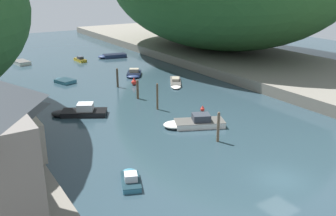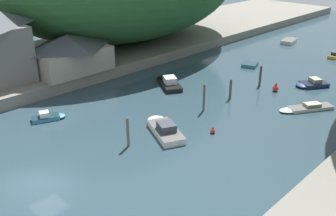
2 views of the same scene
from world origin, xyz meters
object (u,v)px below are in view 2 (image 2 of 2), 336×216
at_px(boat_moored_right, 311,84).
at_px(boat_navy_launch, 168,82).
at_px(channel_buoy_far, 213,130).
at_px(person_on_quay, 101,61).
at_px(channel_buoy_near, 276,88).
at_px(boat_cabin_cruiser, 306,108).
at_px(boat_small_dinghy, 335,55).
at_px(boat_yellow_tender, 49,117).
at_px(boat_far_right_bank, 251,64).
at_px(boat_mid_channel, 164,128).
at_px(boat_far_upstream, 290,41).
at_px(boathouse_shed, 69,52).

relative_size(boat_moored_right, boat_navy_launch, 0.72).
distance_m(channel_buoy_far, person_on_quay, 21.23).
relative_size(boat_moored_right, channel_buoy_near, 4.01).
distance_m(boat_cabin_cruiser, boat_small_dinghy, 24.22).
relative_size(channel_buoy_near, channel_buoy_far, 1.54).
relative_size(boat_yellow_tender, boat_cabin_cruiser, 0.60).
height_order(channel_buoy_near, channel_buoy_far, channel_buoy_near).
bearing_deg(boat_small_dinghy, person_on_quay, -124.35).
distance_m(boat_far_right_bank, boat_navy_launch, 15.29).
relative_size(boat_far_right_bank, channel_buoy_far, 5.25).
bearing_deg(boat_far_right_bank, boat_mid_channel, -96.02).
xyz_separation_m(boat_moored_right, channel_buoy_far, (-1.02, -19.31, -0.05)).
bearing_deg(channel_buoy_near, boat_mid_channel, -97.13).
height_order(boat_moored_right, boat_cabin_cruiser, boat_moored_right).
xyz_separation_m(boat_far_right_bank, channel_buoy_near, (8.25, -6.97, 0.20)).
distance_m(boat_navy_launch, person_on_quay, 9.81).
relative_size(boat_small_dinghy, channel_buoy_near, 3.61).
distance_m(boat_far_upstream, boat_mid_channel, 42.64).
distance_m(boathouse_shed, boat_navy_launch, 13.77).
bearing_deg(channel_buoy_far, boat_yellow_tender, -145.53).
relative_size(boat_small_dinghy, boat_mid_channel, 0.62).
distance_m(boat_mid_channel, channel_buoy_near, 17.90).
xyz_separation_m(boat_yellow_tender, boat_navy_launch, (1.81, 16.37, 0.12)).
bearing_deg(channel_buoy_far, boathouse_shed, -175.99).
bearing_deg(channel_buoy_far, boat_far_right_bank, 114.23).
xyz_separation_m(boathouse_shed, boat_navy_launch, (10.53, 8.11, -3.59)).
bearing_deg(boat_far_upstream, boat_cabin_cruiser, -69.84).
relative_size(boathouse_shed, boat_small_dinghy, 2.50).
distance_m(boat_yellow_tender, boat_far_upstream, 48.44).
xyz_separation_m(boat_navy_launch, person_on_quay, (-8.44, -4.56, 2.05)).
height_order(boathouse_shed, boat_navy_launch, boathouse_shed).
bearing_deg(channel_buoy_far, person_on_quay, 174.77).
height_order(boathouse_shed, boat_far_right_bank, boathouse_shed).
bearing_deg(boat_cabin_cruiser, channel_buoy_far, 102.96).
distance_m(boat_moored_right, person_on_quay, 28.16).
relative_size(boat_small_dinghy, boat_navy_launch, 0.65).
bearing_deg(channel_buoy_near, boat_small_dinghy, 92.54).
bearing_deg(boat_navy_launch, person_on_quay, 148.48).
relative_size(boat_mid_channel, channel_buoy_near, 5.82).
distance_m(boat_cabin_cruiser, boat_far_upstream, 31.33).
height_order(boathouse_shed, person_on_quay, boathouse_shed).
bearing_deg(channel_buoy_far, boat_small_dinghy, 93.82).
xyz_separation_m(boat_mid_channel, boat_navy_launch, (-8.94, 9.73, -0.00)).
bearing_deg(boat_moored_right, boat_small_dinghy, -45.67).
bearing_deg(person_on_quay, boat_moored_right, -69.43).
relative_size(boat_yellow_tender, boat_small_dinghy, 0.90).
relative_size(boathouse_shed, boat_navy_launch, 1.62).
relative_size(boat_mid_channel, person_on_quay, 3.98).
bearing_deg(boat_yellow_tender, channel_buoy_near, 83.96).
relative_size(boat_moored_right, person_on_quay, 2.74).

